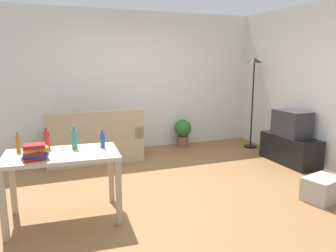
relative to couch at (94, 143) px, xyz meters
name	(u,v)px	position (x,y,z in m)	size (l,w,h in m)	color
ground_plane	(174,184)	(0.90, -1.59, -0.32)	(5.20, 4.40, 0.02)	olive
wall_rear	(133,81)	(0.90, 0.61, 1.04)	(5.20, 0.10, 2.70)	silver
wall_right	(320,85)	(3.50, -1.59, 1.04)	(0.10, 4.40, 2.70)	silver
couch	(94,143)	(0.00, 0.00, 0.00)	(1.64, 0.84, 0.92)	tan
tv_stand	(290,149)	(3.15, -1.38, -0.07)	(0.44, 1.10, 0.48)	black
tv	(292,123)	(3.15, -1.38, 0.39)	(0.41, 0.60, 0.44)	#2D2D33
torchiere_lamp	(254,78)	(3.15, -0.23, 1.10)	(0.32, 0.32, 1.81)	black
desk	(62,163)	(-0.64, -2.16, 0.34)	(1.24, 0.78, 0.76)	#C6B28E
potted_plant	(183,131)	(1.86, 0.31, 0.02)	(0.36, 0.36, 0.57)	brown
storage_box	(323,189)	(2.44, -2.80, -0.16)	(0.48, 0.34, 0.30)	#A8A399
bottle_amber	(18,143)	(-1.08, -1.95, 0.55)	(0.05, 0.05, 0.23)	#9E6019
bottle_red	(46,140)	(-0.79, -1.93, 0.56)	(0.07, 0.07, 0.25)	#AD2323
bottle_tall	(74,139)	(-0.49, -2.02, 0.57)	(0.06, 0.06, 0.26)	teal
bottle_blue	(102,140)	(-0.19, -2.08, 0.54)	(0.05, 0.05, 0.21)	#2347A3
book_stack	(35,152)	(-0.90, -2.32, 0.53)	(0.27, 0.20, 0.16)	maroon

